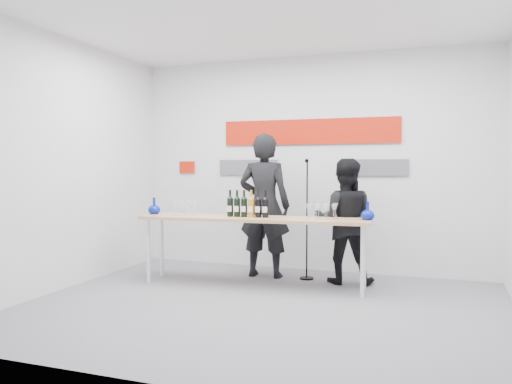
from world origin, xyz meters
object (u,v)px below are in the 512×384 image
(tasting_table, at_px, (253,222))
(presenter_right, at_px, (344,221))
(presenter_left, at_px, (264,206))
(mic_stand, at_px, (307,243))

(tasting_table, height_order, presenter_right, presenter_right)
(tasting_table, xyz_separation_m, presenter_right, (1.02, 0.55, -0.00))
(tasting_table, bearing_deg, presenter_left, 90.37)
(presenter_right, bearing_deg, presenter_left, -7.39)
(presenter_right, height_order, mic_stand, same)
(tasting_table, distance_m, presenter_left, 0.58)
(presenter_left, distance_m, presenter_right, 1.07)
(tasting_table, xyz_separation_m, presenter_left, (-0.04, 0.55, 0.16))
(presenter_left, relative_size, mic_stand, 1.21)
(mic_stand, bearing_deg, presenter_right, -21.67)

